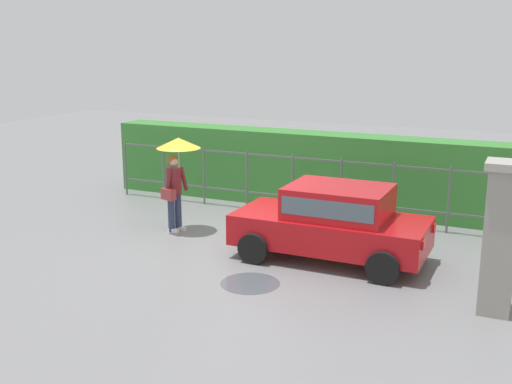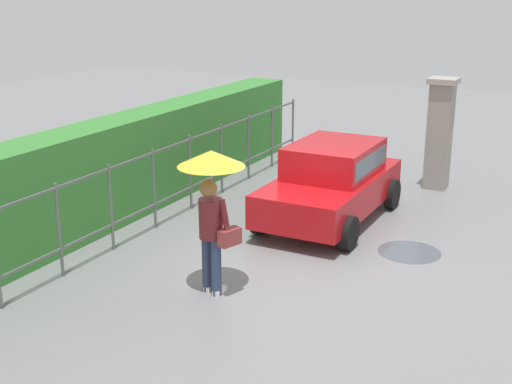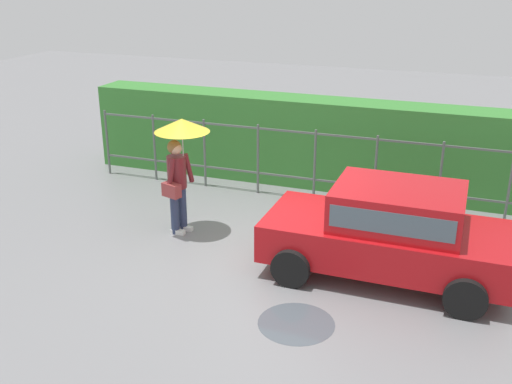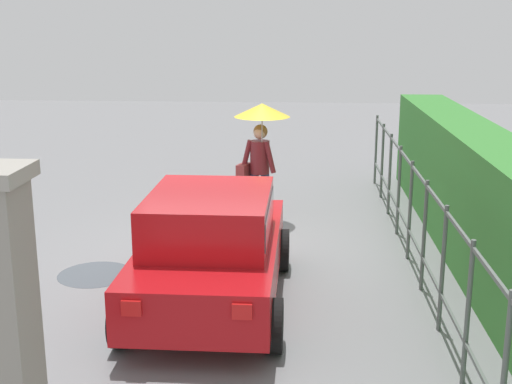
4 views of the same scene
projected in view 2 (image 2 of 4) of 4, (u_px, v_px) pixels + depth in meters
The scene contains 7 objects.
ground_plane at pixel (305, 255), 11.29m from camera, with size 40.00×40.00×0.00m, color slate.
car at pixel (332, 179), 12.76m from camera, with size 3.75×1.88×1.48m.
pedestrian at pixel (212, 189), 9.53m from camera, with size 0.96×0.96×2.11m.
gate_pillar at pixel (440, 133), 14.66m from camera, with size 0.60×0.60×2.42m.
fence_section at pixel (173, 177), 12.84m from camera, with size 11.09×0.05×1.50m.
hedge_row at pixel (130, 164), 13.24m from camera, with size 12.04×0.90×1.90m, color #387F33.
puddle_near at pixel (409, 252), 11.41m from camera, with size 1.06×1.06×0.00m, color #4C545B.
Camera 2 is at (-9.69, -4.08, 4.34)m, focal length 47.58 mm.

